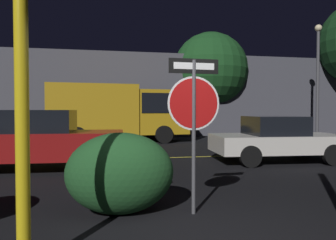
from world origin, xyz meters
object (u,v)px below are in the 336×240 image
object	(u,v)px
stop_sign	(194,105)
tree_2	(210,70)
yellow_pole_left	(22,123)
delivery_truck	(122,110)
street_lamp	(318,70)
passing_car_3	(277,139)
passing_car_2	(31,141)
hedge_bush_2	(120,173)

from	to	relation	value
stop_sign	tree_2	world-z (taller)	tree_2
yellow_pole_left	delivery_truck	world-z (taller)	yellow_pole_left
stop_sign	street_lamp	world-z (taller)	street_lamp
passing_car_3	tree_2	distance (m)	11.65
passing_car_2	stop_sign	bearing A→B (deg)	-140.55
hedge_bush_2	tree_2	bearing A→B (deg)	66.46
passing_car_2	passing_car_3	bearing A→B (deg)	-86.53
hedge_bush_2	passing_car_3	xyz separation A→B (m)	(4.97, 4.13, 0.07)
yellow_pole_left	passing_car_3	size ratio (longest dim) A/B	0.70
hedge_bush_2	tree_2	world-z (taller)	tree_2
delivery_truck	stop_sign	bearing A→B (deg)	-2.54
yellow_pole_left	street_lamp	bearing A→B (deg)	45.58
stop_sign	yellow_pole_left	size ratio (longest dim) A/B	0.81
stop_sign	tree_2	xyz separation A→B (m)	(5.51, 15.36, 2.51)
yellow_pole_left	passing_car_2	xyz separation A→B (m)	(-1.07, 5.76, -0.67)
yellow_pole_left	passing_car_2	bearing A→B (deg)	100.54
hedge_bush_2	passing_car_2	distance (m)	4.62
stop_sign	delivery_truck	xyz separation A→B (m)	(-0.39, 11.39, -0.07)
yellow_pole_left	hedge_bush_2	world-z (taller)	yellow_pole_left
passing_car_2	street_lamp	bearing A→B (deg)	-59.79
stop_sign	passing_car_2	xyz separation A→B (m)	(-3.16, 4.35, -0.87)
stop_sign	delivery_truck	distance (m)	11.40
stop_sign	yellow_pole_left	xyz separation A→B (m)	(-2.09, -1.41, -0.20)
tree_2	hedge_bush_2	bearing A→B (deg)	-113.54
hedge_bush_2	passing_car_3	distance (m)	6.46
passing_car_3	tree_2	size ratio (longest dim) A/B	0.63
passing_car_3	stop_sign	bearing A→B (deg)	-37.21
passing_car_2	yellow_pole_left	bearing A→B (deg)	-166.07
hedge_bush_2	passing_car_3	bearing A→B (deg)	39.72
passing_car_2	tree_2	distance (m)	14.42
passing_car_3	delivery_truck	bearing A→B (deg)	-144.19
stop_sign	hedge_bush_2	xyz separation A→B (m)	(-1.08, 0.23, -1.02)
stop_sign	passing_car_3	bearing A→B (deg)	46.16
passing_car_2	hedge_bush_2	bearing A→B (deg)	-149.80
passing_car_3	passing_car_2	bearing A→B (deg)	-85.40
delivery_truck	tree_2	xyz separation A→B (m)	(5.90, 3.97, 2.58)
hedge_bush_2	passing_car_2	xyz separation A→B (m)	(-2.08, 4.12, 0.16)
stop_sign	yellow_pole_left	world-z (taller)	yellow_pole_left
stop_sign	hedge_bush_2	distance (m)	1.51
stop_sign	passing_car_2	world-z (taller)	stop_sign
passing_car_2	passing_car_3	xyz separation A→B (m)	(7.05, 0.01, -0.09)
passing_car_3	delivery_truck	size ratio (longest dim) A/B	0.61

